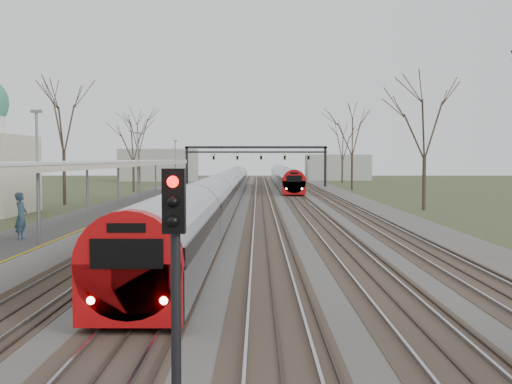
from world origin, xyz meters
TOP-DOWN VIEW (x-y plane):
  - track_bed at (0.26, 55.00)m, footprint 24.00×160.00m
  - platform at (-9.05, 37.50)m, footprint 3.50×69.00m
  - canopy at (-9.05, 32.99)m, footprint 4.10×50.00m
  - signal_gantry at (0.29, 84.99)m, footprint 21.00×0.59m
  - tree_west_far at (-17.00, 48.00)m, footprint 5.50×5.50m
  - tree_east_far at (14.00, 42.00)m, footprint 5.00×5.00m
  - train_near at (-2.50, 49.74)m, footprint 2.62×90.21m
  - train_far at (4.50, 89.92)m, footprint 2.62×60.21m
  - passenger at (-8.87, 15.43)m, footprint 0.47×0.71m
  - signal_post at (-0.75, 0.01)m, footprint 0.35×0.45m

SIDE VIEW (x-z plane):
  - track_bed at x=0.26m, z-range -0.05..0.17m
  - platform at x=-9.05m, z-range 0.00..1.00m
  - train_near at x=-2.50m, z-range -0.05..3.00m
  - train_far at x=4.50m, z-range -0.05..3.00m
  - passenger at x=-8.87m, z-range 1.00..2.91m
  - signal_post at x=-0.75m, z-range 0.67..4.77m
  - canopy at x=-9.05m, z-range 2.37..5.48m
  - signal_gantry at x=0.29m, z-range 1.87..7.95m
  - tree_east_far at x=14.00m, z-range 2.14..12.44m
  - tree_west_far at x=-17.00m, z-range 2.35..13.68m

